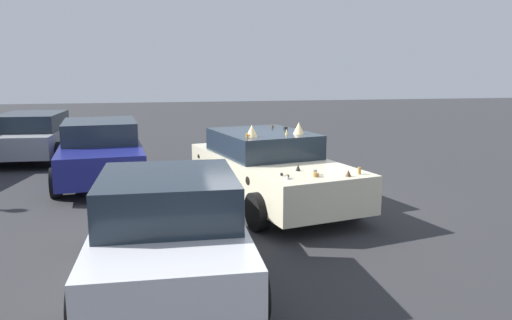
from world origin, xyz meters
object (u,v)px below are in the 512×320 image
object	(u,v)px
art_car_decorated	(269,167)
parked_sedan_row_back_far	(169,227)
parked_sedan_near_left	(101,151)
parked_sedan_behind_left	(36,135)

from	to	relation	value
art_car_decorated	parked_sedan_row_back_far	xyz separation A→B (m)	(-3.43, 2.05, -0.02)
art_car_decorated	parked_sedan_near_left	xyz separation A→B (m)	(2.69, 3.53, 0.00)
parked_sedan_row_back_far	art_car_decorated	bearing A→B (deg)	-30.10
art_car_decorated	parked_sedan_behind_left	world-z (taller)	art_car_decorated
art_car_decorated	parked_sedan_near_left	distance (m)	4.43
parked_sedan_row_back_far	parked_sedan_near_left	xyz separation A→B (m)	(6.12, 1.48, 0.03)
art_car_decorated	parked_sedan_row_back_far	world-z (taller)	art_car_decorated
parked_sedan_behind_left	parked_sedan_near_left	size ratio (longest dim) A/B	0.99
parked_sedan_behind_left	parked_sedan_row_back_far	distance (m)	10.36
art_car_decorated	parked_sedan_near_left	size ratio (longest dim) A/B	1.09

